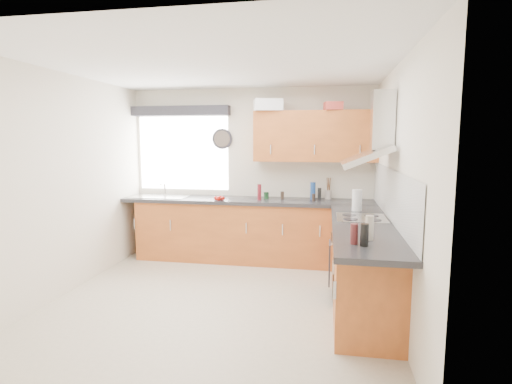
% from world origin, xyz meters
% --- Properties ---
extents(ground_plane, '(3.60, 3.60, 0.00)m').
position_xyz_m(ground_plane, '(0.00, 0.00, 0.00)').
color(ground_plane, beige).
extents(ceiling, '(3.60, 3.60, 0.02)m').
position_xyz_m(ceiling, '(0.00, 0.00, 2.50)').
color(ceiling, white).
rests_on(ceiling, wall_back).
extents(wall_back, '(3.60, 0.02, 2.50)m').
position_xyz_m(wall_back, '(0.00, 1.80, 1.25)').
color(wall_back, silver).
rests_on(wall_back, ground_plane).
extents(wall_front, '(3.60, 0.02, 2.50)m').
position_xyz_m(wall_front, '(0.00, -1.80, 1.25)').
color(wall_front, silver).
rests_on(wall_front, ground_plane).
extents(wall_left, '(0.02, 3.60, 2.50)m').
position_xyz_m(wall_left, '(-1.80, 0.00, 1.25)').
color(wall_left, silver).
rests_on(wall_left, ground_plane).
extents(wall_right, '(0.02, 3.60, 2.50)m').
position_xyz_m(wall_right, '(1.80, 0.00, 1.25)').
color(wall_right, silver).
rests_on(wall_right, ground_plane).
extents(window, '(1.40, 0.02, 1.10)m').
position_xyz_m(window, '(-1.05, 1.79, 1.55)').
color(window, white).
rests_on(window, wall_back).
extents(window_blind, '(1.50, 0.18, 0.14)m').
position_xyz_m(window_blind, '(-1.05, 1.70, 2.18)').
color(window_blind, '#26262C').
rests_on(window_blind, wall_back).
extents(splashback, '(0.01, 3.00, 0.54)m').
position_xyz_m(splashback, '(1.79, 0.30, 1.18)').
color(splashback, white).
rests_on(splashback, wall_right).
extents(base_cab_back, '(3.00, 0.58, 0.86)m').
position_xyz_m(base_cab_back, '(-0.10, 1.51, 0.43)').
color(base_cab_back, '#A25021').
rests_on(base_cab_back, ground_plane).
extents(base_cab_corner, '(0.60, 0.60, 0.86)m').
position_xyz_m(base_cab_corner, '(1.50, 1.50, 0.43)').
color(base_cab_corner, '#A25021').
rests_on(base_cab_corner, ground_plane).
extents(base_cab_right, '(0.58, 2.10, 0.86)m').
position_xyz_m(base_cab_right, '(1.51, 0.15, 0.43)').
color(base_cab_right, '#A25021').
rests_on(base_cab_right, ground_plane).
extents(worktop_back, '(3.60, 0.62, 0.05)m').
position_xyz_m(worktop_back, '(0.00, 1.50, 0.89)').
color(worktop_back, black).
rests_on(worktop_back, base_cab_back).
extents(worktop_right, '(0.62, 2.42, 0.05)m').
position_xyz_m(worktop_right, '(1.50, 0.00, 0.89)').
color(worktop_right, black).
rests_on(worktop_right, base_cab_right).
extents(sink, '(0.84, 0.46, 0.10)m').
position_xyz_m(sink, '(-1.33, 1.50, 0.95)').
color(sink, silver).
rests_on(sink, worktop_back).
extents(oven, '(0.56, 0.58, 0.85)m').
position_xyz_m(oven, '(1.50, 0.30, 0.42)').
color(oven, black).
rests_on(oven, ground_plane).
extents(hob_plate, '(0.52, 0.52, 0.01)m').
position_xyz_m(hob_plate, '(1.50, 0.30, 0.92)').
color(hob_plate, silver).
rests_on(hob_plate, worktop_right).
extents(extractor_hood, '(0.52, 0.78, 0.66)m').
position_xyz_m(extractor_hood, '(1.60, 0.30, 1.77)').
color(extractor_hood, silver).
rests_on(extractor_hood, wall_right).
extents(upper_cabinets, '(1.70, 0.35, 0.70)m').
position_xyz_m(upper_cabinets, '(0.95, 1.62, 1.80)').
color(upper_cabinets, '#A25021').
rests_on(upper_cabinets, wall_back).
extents(washing_machine, '(0.57, 0.55, 0.81)m').
position_xyz_m(washing_machine, '(-0.30, 1.52, 0.41)').
color(washing_machine, white).
rests_on(washing_machine, ground_plane).
extents(wall_clock, '(0.30, 0.04, 0.30)m').
position_xyz_m(wall_clock, '(-0.43, 1.76, 1.77)').
color(wall_clock, '#26262C').
rests_on(wall_clock, wall_back).
extents(casserole, '(0.44, 0.37, 0.16)m').
position_xyz_m(casserole, '(0.30, 1.52, 2.23)').
color(casserole, white).
rests_on(casserole, upper_cabinets).
extents(storage_box, '(0.27, 0.24, 0.11)m').
position_xyz_m(storage_box, '(1.19, 1.52, 2.20)').
color(storage_box, '#B93D33').
rests_on(storage_box, upper_cabinets).
extents(utensil_pot, '(0.10, 0.10, 0.13)m').
position_xyz_m(utensil_pot, '(1.15, 1.70, 0.97)').
color(utensil_pot, '#9D938A').
rests_on(utensil_pot, worktop_back).
extents(kitchen_roll, '(0.12, 0.12, 0.25)m').
position_xyz_m(kitchen_roll, '(1.48, 0.79, 1.04)').
color(kitchen_roll, white).
rests_on(kitchen_roll, worktop_right).
extents(tomato_cluster, '(0.14, 0.14, 0.06)m').
position_xyz_m(tomato_cluster, '(-0.35, 1.30, 0.94)').
color(tomato_cluster, '#A30E07').
rests_on(tomato_cluster, worktop_back).
extents(jar_0, '(0.07, 0.07, 0.10)m').
position_xyz_m(jar_0, '(0.27, 1.56, 0.96)').
color(jar_0, '#14381A').
rests_on(jar_0, worktop_back).
extents(jar_1, '(0.05, 0.05, 0.16)m').
position_xyz_m(jar_1, '(1.02, 1.63, 0.99)').
color(jar_1, black).
rests_on(jar_1, worktop_back).
extents(jar_2, '(0.04, 0.04, 0.10)m').
position_xyz_m(jar_2, '(0.95, 1.47, 0.96)').
color(jar_2, black).
rests_on(jar_2, worktop_back).
extents(jar_3, '(0.06, 0.06, 0.22)m').
position_xyz_m(jar_3, '(0.19, 1.42, 1.02)').
color(jar_3, maroon).
rests_on(jar_3, worktop_back).
extents(jar_4, '(0.08, 0.08, 0.25)m').
position_xyz_m(jar_4, '(0.93, 1.62, 1.03)').
color(jar_4, navy).
rests_on(jar_4, worktop_back).
extents(jar_5, '(0.05, 0.05, 0.10)m').
position_xyz_m(jar_5, '(0.50, 1.63, 0.96)').
color(jar_5, '#32251B').
rests_on(jar_5, worktop_back).
extents(bottle_0, '(0.07, 0.07, 0.18)m').
position_xyz_m(bottle_0, '(1.43, -0.84, 1.00)').
color(bottle_0, black).
rests_on(bottle_0, worktop_right).
extents(bottle_1, '(0.06, 0.06, 0.17)m').
position_xyz_m(bottle_1, '(1.36, -0.79, 0.99)').
color(bottle_1, '#4E1C1E').
rests_on(bottle_1, worktop_right).
extents(bottle_2, '(0.07, 0.07, 0.21)m').
position_xyz_m(bottle_2, '(1.49, -0.63, 1.01)').
color(bottle_2, '#B3A898').
rests_on(bottle_2, worktop_right).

